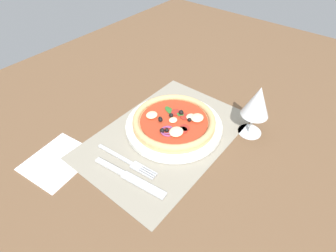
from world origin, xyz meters
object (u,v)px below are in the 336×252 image
at_px(fork, 129,162).
at_px(wine_glass, 257,103).
at_px(knife, 130,177).
at_px(pizza, 174,121).
at_px(napkin, 58,161).
at_px(plate, 173,125).

distance_m(fork, wine_glass, 0.36).
distance_m(fork, knife, 0.05).
xyz_separation_m(knife, wine_glass, (-0.32, 0.15, 0.10)).
height_order(knife, wine_glass, wine_glass).
distance_m(pizza, napkin, 0.32).
distance_m(knife, napkin, 0.19).
bearing_deg(wine_glass, knife, -24.22).
height_order(knife, napkin, knife).
bearing_deg(napkin, plate, 151.41).
relative_size(pizza, fork, 1.26).
relative_size(plate, napkin, 1.77).
height_order(plate, fork, plate).
distance_m(plate, pizza, 0.02).
bearing_deg(fork, wine_glass, 53.53).
bearing_deg(pizza, napkin, -28.74).
bearing_deg(knife, plate, 91.09).
bearing_deg(napkin, fork, 126.21).
relative_size(knife, wine_glass, 1.35).
relative_size(fork, napkin, 1.19).
bearing_deg(napkin, pizza, 151.26).
height_order(pizza, fork, pizza).
xyz_separation_m(plate, napkin, (0.28, -0.15, -0.01)).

